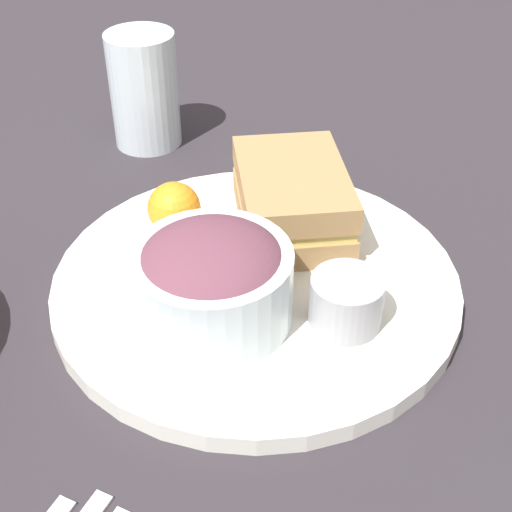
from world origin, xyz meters
TOP-DOWN VIEW (x-y plane):
  - ground_plane at (0.00, 0.00)m, footprint 4.00×4.00m
  - plate at (0.00, 0.00)m, footprint 0.33×0.33m
  - sandwich at (0.08, -0.02)m, footprint 0.16×0.13m
  - salad_bowl at (-0.05, 0.02)m, footprint 0.12×0.12m
  - dressing_cup at (-0.04, -0.08)m, footprint 0.06×0.06m
  - orange_wedge at (0.05, 0.08)m, footprint 0.05×0.05m
  - drink_glass at (0.23, 0.17)m, footprint 0.07×0.07m

SIDE VIEW (x-z plane):
  - ground_plane at x=0.00m, z-range 0.00..0.00m
  - plate at x=0.00m, z-range 0.00..0.02m
  - dressing_cup at x=-0.04m, z-range 0.02..0.06m
  - orange_wedge at x=0.05m, z-range 0.02..0.06m
  - sandwich at x=0.08m, z-range 0.02..0.07m
  - salad_bowl at x=-0.05m, z-range 0.02..0.09m
  - drink_glass at x=0.23m, z-range 0.00..0.12m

